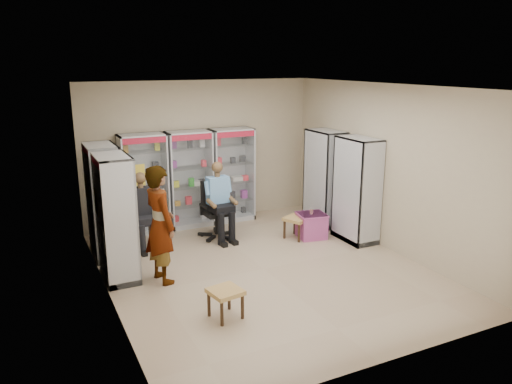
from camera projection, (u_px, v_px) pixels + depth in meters
name	position (u px, v px, depth m)	size (l,w,h in m)	color
floor	(264.00, 269.00, 8.36)	(6.00, 6.00, 0.00)	tan
room_shell	(264.00, 153.00, 7.86)	(5.02, 6.02, 3.01)	tan
cabinet_back_left	(144.00, 184.00, 9.93)	(0.90, 0.50, 2.00)	silver
cabinet_back_mid	(190.00, 179.00, 10.33)	(0.90, 0.50, 2.00)	#B5B8BD
cabinet_back_right	(232.00, 175.00, 10.73)	(0.90, 0.50, 2.00)	#B1B3B8
cabinet_right_far	(325.00, 178.00, 10.43)	(0.50, 0.90, 2.00)	#B8B9C0
cabinet_right_near	(357.00, 190.00, 9.48)	(0.50, 0.90, 2.00)	#A5A8AC
cabinet_left_far	(104.00, 201.00, 8.73)	(0.50, 0.90, 2.00)	#9FA1A6
cabinet_left_near	(116.00, 218.00, 7.77)	(0.50, 0.90, 2.00)	#ADB1B5
wooden_chair	(142.00, 221.00, 9.33)	(0.42, 0.42, 0.94)	black
seated_customer	(142.00, 212.00, 9.23)	(0.44, 0.60, 1.34)	black
office_chair	(217.00, 210.00, 9.74)	(0.61, 0.61, 1.13)	black
seated_shopkeeper	(217.00, 203.00, 9.66)	(0.47, 0.66, 1.43)	#71A8E0
pink_trunk	(311.00, 226.00, 9.79)	(0.51, 0.49, 0.49)	#AE4573
tea_glass	(311.00, 211.00, 9.70)	(0.07, 0.07, 0.11)	#4F1E06
woven_stool_a	(297.00, 228.00, 9.77)	(0.43, 0.43, 0.43)	#A48245
woven_stool_b	(226.00, 303.00, 6.74)	(0.41, 0.41, 0.41)	olive
standing_man	(160.00, 225.00, 7.69)	(0.68, 0.45, 1.87)	gray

